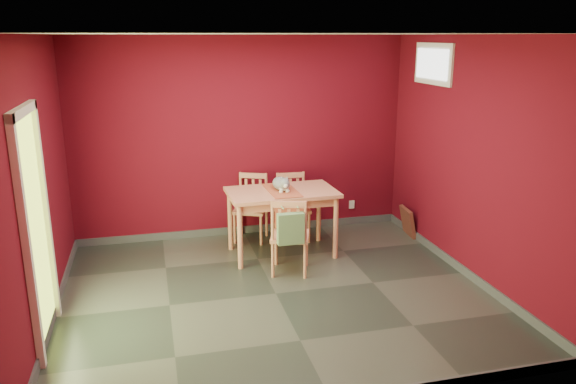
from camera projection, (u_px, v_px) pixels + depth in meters
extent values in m
plane|color=#2D342D|center=(276.00, 293.00, 6.05)|extent=(4.50, 4.50, 0.00)
plane|color=#540814|center=(242.00, 138.00, 7.56)|extent=(4.50, 0.00, 4.50)
plane|color=#540814|center=(340.00, 239.00, 3.82)|extent=(4.50, 0.00, 4.50)
plane|color=#540814|center=(37.00, 186.00, 5.16)|extent=(0.00, 4.00, 4.00)
plane|color=#540814|center=(473.00, 160.00, 6.22)|extent=(0.00, 4.00, 4.00)
plane|color=white|center=(274.00, 34.00, 5.33)|extent=(4.50, 4.50, 0.00)
cube|color=#3F4244|center=(244.00, 230.00, 7.90)|extent=(4.50, 0.02, 0.10)
cube|color=#3F4244|center=(54.00, 313.00, 5.51)|extent=(0.03, 4.00, 0.10)
cube|color=#3F4244|center=(462.00, 269.00, 6.57)|extent=(0.03, 4.00, 0.10)
cube|color=#B7D838|center=(35.00, 234.00, 4.88)|extent=(0.02, 0.85, 2.05)
cube|color=white|center=(27.00, 248.00, 4.44)|extent=(0.06, 0.08, 2.13)
cube|color=white|center=(46.00, 213.00, 5.31)|extent=(0.06, 0.08, 2.13)
cube|color=white|center=(22.00, 111.00, 4.60)|extent=(0.06, 1.01, 0.08)
cube|color=white|center=(434.00, 64.00, 6.88)|extent=(0.03, 0.90, 0.50)
cube|color=white|center=(432.00, 64.00, 6.87)|extent=(0.02, 0.76, 0.36)
cube|color=silver|center=(352.00, 205.00, 8.21)|extent=(0.08, 0.02, 0.12)
cube|color=tan|center=(282.00, 192.00, 6.95)|extent=(1.36, 0.82, 0.04)
cube|color=tan|center=(282.00, 198.00, 6.97)|extent=(1.22, 0.68, 0.11)
cylinder|color=tan|center=(240.00, 237.00, 6.60)|extent=(0.06, 0.06, 0.79)
cylinder|color=tan|center=(230.00, 220.00, 7.20)|extent=(0.06, 0.06, 0.79)
cylinder|color=tan|center=(336.00, 228.00, 6.92)|extent=(0.06, 0.06, 0.79)
cylinder|color=tan|center=(319.00, 213.00, 7.52)|extent=(0.06, 0.06, 0.79)
cube|color=#B44E31|center=(282.00, 190.00, 6.94)|extent=(0.37, 0.72, 0.01)
cube|color=#B44E31|center=(289.00, 213.00, 6.65)|extent=(0.35, 0.02, 0.36)
cube|color=tan|center=(251.00, 210.00, 7.54)|extent=(0.55, 0.55, 0.04)
cylinder|color=tan|center=(235.00, 229.00, 7.46)|extent=(0.04, 0.04, 0.41)
cylinder|color=tan|center=(241.00, 221.00, 7.80)|extent=(0.04, 0.04, 0.41)
cylinder|color=tan|center=(261.00, 230.00, 7.40)|extent=(0.04, 0.04, 0.41)
cylinder|color=tan|center=(267.00, 222.00, 7.74)|extent=(0.04, 0.04, 0.41)
cylinder|color=tan|center=(241.00, 188.00, 7.67)|extent=(0.04, 0.04, 0.45)
cylinder|color=tan|center=(266.00, 189.00, 7.61)|extent=(0.04, 0.04, 0.45)
cube|color=tan|center=(253.00, 176.00, 7.59)|extent=(0.36, 0.18, 0.07)
cube|color=tan|center=(246.00, 191.00, 7.67)|extent=(0.04, 0.03, 0.35)
cube|color=tan|center=(253.00, 192.00, 7.65)|extent=(0.04, 0.03, 0.35)
cube|color=tan|center=(260.00, 192.00, 7.64)|extent=(0.04, 0.03, 0.35)
cube|color=tan|center=(293.00, 209.00, 7.56)|extent=(0.44, 0.44, 0.04)
cylinder|color=tan|center=(283.00, 230.00, 7.42)|extent=(0.04, 0.04, 0.41)
cylinder|color=tan|center=(278.00, 222.00, 7.76)|extent=(0.04, 0.04, 0.41)
cylinder|color=tan|center=(309.00, 228.00, 7.49)|extent=(0.04, 0.04, 0.41)
cylinder|color=tan|center=(303.00, 220.00, 7.83)|extent=(0.04, 0.04, 0.41)
cylinder|color=tan|center=(278.00, 189.00, 7.63)|extent=(0.04, 0.04, 0.45)
cylinder|color=tan|center=(303.00, 188.00, 7.70)|extent=(0.04, 0.04, 0.45)
cube|color=tan|center=(290.00, 175.00, 7.62)|extent=(0.38, 0.05, 0.07)
cube|color=tan|center=(283.00, 191.00, 7.66)|extent=(0.04, 0.02, 0.35)
cube|color=tan|center=(290.00, 191.00, 7.68)|extent=(0.04, 0.02, 0.35)
cube|color=tan|center=(298.00, 191.00, 7.69)|extent=(0.04, 0.02, 0.35)
cube|color=tan|center=(290.00, 236.00, 6.51)|extent=(0.54, 0.54, 0.04)
cylinder|color=tan|center=(306.00, 249.00, 6.73)|extent=(0.04, 0.04, 0.42)
cylinder|color=tan|center=(305.00, 261.00, 6.38)|extent=(0.04, 0.04, 0.42)
cylinder|color=tan|center=(276.00, 248.00, 6.76)|extent=(0.04, 0.04, 0.42)
cylinder|color=tan|center=(273.00, 260.00, 6.41)|extent=(0.04, 0.04, 0.42)
cylinder|color=tan|center=(305.00, 221.00, 6.25)|extent=(0.04, 0.04, 0.46)
cylinder|color=tan|center=(272.00, 220.00, 6.28)|extent=(0.04, 0.04, 0.46)
cube|color=tan|center=(289.00, 204.00, 6.21)|extent=(0.38, 0.16, 0.07)
cube|color=tan|center=(298.00, 224.00, 6.27)|extent=(0.04, 0.03, 0.36)
cube|color=tan|center=(289.00, 224.00, 6.27)|extent=(0.04, 0.03, 0.36)
cube|color=tan|center=(280.00, 224.00, 6.28)|extent=(0.04, 0.03, 0.36)
cube|color=#618759|center=(291.00, 229.00, 6.21)|extent=(0.30, 0.09, 0.35)
cylinder|color=#618759|center=(282.00, 207.00, 6.18)|extent=(0.01, 0.15, 0.01)
cylinder|color=#618759|center=(297.00, 206.00, 6.22)|extent=(0.01, 0.15, 0.01)
cube|color=brown|center=(408.00, 222.00, 7.77)|extent=(0.16, 0.40, 0.39)
cube|color=black|center=(407.00, 222.00, 7.77)|extent=(0.11, 0.28, 0.27)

